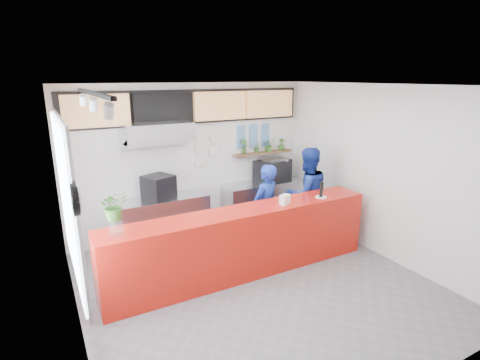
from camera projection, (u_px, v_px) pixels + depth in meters
name	position (u px, v px, depth m)	size (l,w,h in m)	color
floor	(256.00, 284.00, 5.80)	(5.00, 5.00, 0.00)	slate
ceiling	(259.00, 85.00, 4.99)	(5.00, 5.00, 0.00)	silver
wall_back	(193.00, 160.00, 7.51)	(5.00, 5.00, 0.00)	white
wall_left	(69.00, 224.00, 4.24)	(5.00, 5.00, 0.00)	white
wall_right	(379.00, 172.00, 6.55)	(5.00, 5.00, 0.00)	white
service_counter	(243.00, 242.00, 5.99)	(4.50, 0.60, 1.10)	#B8180D
cream_band	(191.00, 104.00, 7.21)	(5.00, 0.02, 0.80)	beige
prep_bench	(161.00, 220.00, 7.17)	(1.80, 0.60, 0.90)	#B2B5BA
panini_oven	(159.00, 187.00, 6.98)	(0.49, 0.49, 0.44)	black
extraction_hood	(157.00, 132.00, 6.67)	(1.20, 0.70, 0.35)	#B2B5BA
hood_lip	(158.00, 143.00, 6.72)	(1.20, 0.70, 0.08)	#B2B5BA
right_bench	(263.00, 202.00, 8.23)	(1.80, 0.60, 0.90)	#B2B5BA
espresso_machine	(273.00, 170.00, 8.15)	(0.73, 0.52, 0.47)	black
espresso_tray	(273.00, 160.00, 8.09)	(0.56, 0.39, 0.05)	#AFB2B7
herb_shelf	(263.00, 153.00, 8.16)	(1.40, 0.18, 0.04)	brown
menu_board_far_left	(96.00, 111.00, 6.32)	(1.10, 0.10, 0.55)	tan
menu_board_mid_left	(163.00, 108.00, 6.85)	(1.10, 0.10, 0.55)	black
menu_board_mid_right	(220.00, 106.00, 7.39)	(1.10, 0.10, 0.55)	tan
menu_board_far_right	(269.00, 104.00, 7.92)	(1.10, 0.10, 0.55)	tan
soffit	(192.00, 107.00, 7.19)	(4.80, 0.04, 0.65)	black
window_pane	(67.00, 199.00, 4.45)	(0.04, 2.20, 1.90)	silver
window_frame	(69.00, 199.00, 4.46)	(0.03, 2.30, 2.00)	#B2B5BA
wall_clock_rim	(75.00, 200.00, 3.35)	(0.30, 0.30, 0.05)	black
wall_clock_face	(79.00, 199.00, 3.36)	(0.26, 0.26, 0.02)	white
track_rail	(93.00, 93.00, 4.04)	(0.05, 2.40, 0.04)	black
dec_plate_a	(200.00, 147.00, 7.49)	(0.24, 0.24, 0.03)	silver
dec_plate_b	(214.00, 150.00, 7.65)	(0.24, 0.24, 0.03)	silver
dec_plate_c	(200.00, 161.00, 7.57)	(0.24, 0.24, 0.03)	silver
dec_plate_d	(216.00, 138.00, 7.61)	(0.24, 0.24, 0.03)	silver
photo_frame_a	(241.00, 131.00, 7.87)	(0.20, 0.02, 0.25)	#598CBF
photo_frame_b	(253.00, 130.00, 8.00)	(0.20, 0.02, 0.25)	#598CBF
photo_frame_c	(265.00, 129.00, 8.14)	(0.20, 0.02, 0.25)	#598CBF
photo_frame_d	(241.00, 143.00, 7.93)	(0.20, 0.02, 0.25)	#598CBF
photo_frame_e	(253.00, 142.00, 8.07)	(0.20, 0.02, 0.25)	#598CBF
photo_frame_f	(265.00, 141.00, 8.21)	(0.20, 0.02, 0.25)	#598CBF
staff_center	(265.00, 209.00, 6.70)	(0.60, 0.39, 1.64)	navy
staff_right	(307.00, 194.00, 7.21)	(0.89, 0.69, 1.83)	navy
herb_a	(244.00, 146.00, 7.89)	(0.17, 0.12, 0.33)	#356423
herb_b	(257.00, 146.00, 8.05)	(0.15, 0.12, 0.27)	#356423
herb_c	(269.00, 145.00, 8.19)	(0.26, 0.23, 0.29)	#356423
herb_d	(281.00, 144.00, 8.35)	(0.14, 0.13, 0.26)	#356423
glass_vase	(116.00, 228.00, 4.89)	(0.18, 0.18, 0.21)	silver
basil_vase	(114.00, 206.00, 4.80)	(0.35, 0.30, 0.39)	#356423
napkin_holder	(285.00, 199.00, 6.09)	(0.18, 0.11, 0.16)	white
white_plate	(321.00, 197.00, 6.44)	(0.20, 0.20, 0.01)	white
pepper_mill	(321.00, 189.00, 6.40)	(0.07, 0.07, 0.26)	black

